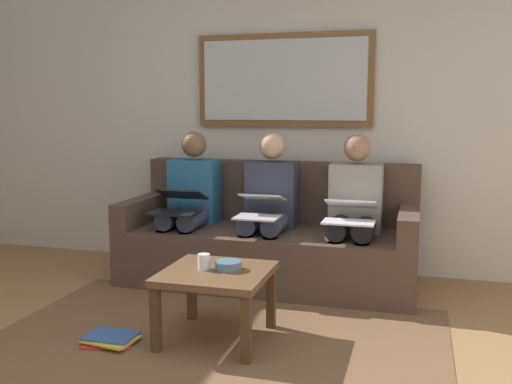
{
  "coord_description": "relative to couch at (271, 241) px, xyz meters",
  "views": [
    {
      "loc": [
        -1.09,
        2.09,
        1.33
      ],
      "look_at": [
        0.0,
        -1.7,
        0.75
      ],
      "focal_mm": 40.32,
      "sensor_mm": 36.0,
      "label": 1
    }
  ],
  "objects": [
    {
      "name": "laptop_white",
      "position": [
        -0.64,
        0.31,
        0.31
      ],
      "size": [
        0.35,
        0.34,
        0.15
      ],
      "color": "white"
    },
    {
      "name": "framed_mirror",
      "position": [
        0.0,
        -0.39,
        1.24
      ],
      "size": [
        1.44,
        0.05,
        0.74
      ],
      "color": "brown"
    },
    {
      "name": "bowl",
      "position": [
        -0.06,
        1.19,
        0.13
      ],
      "size": [
        0.15,
        0.15,
        0.05
      ],
      "primitive_type": "cylinder",
      "color": "slate",
      "rests_on": "coffee_table"
    },
    {
      "name": "couch",
      "position": [
        0.0,
        0.0,
        0.0
      ],
      "size": [
        2.2,
        0.9,
        0.9
      ],
      "color": "#4C382D",
      "rests_on": "ground_plane"
    },
    {
      "name": "magazine_stack",
      "position": [
        0.57,
        1.44,
        -0.29
      ],
      "size": [
        0.33,
        0.27,
        0.04
      ],
      "color": "red",
      "rests_on": "ground_plane"
    },
    {
      "name": "wall_rear",
      "position": [
        0.0,
        -0.48,
        0.99
      ],
      "size": [
        6.0,
        0.12,
        2.6
      ],
      "primitive_type": "cube",
      "color": "beige",
      "rests_on": "ground_plane"
    },
    {
      "name": "area_rug",
      "position": [
        0.0,
        1.27,
        -0.31
      ],
      "size": [
        2.6,
        1.8,
        0.01
      ],
      "primitive_type": "cube",
      "color": "brown",
      "rests_on": "ground_plane"
    },
    {
      "name": "laptop_silver",
      "position": [
        0.0,
        0.3,
        0.32
      ],
      "size": [
        0.31,
        0.38,
        0.16
      ],
      "color": "silver"
    },
    {
      "name": "laptop_black",
      "position": [
        0.64,
        0.3,
        0.32
      ],
      "size": [
        0.36,
        0.39,
        0.17
      ],
      "color": "black"
    },
    {
      "name": "person_left",
      "position": [
        -0.64,
        0.07,
        0.3
      ],
      "size": [
        0.38,
        0.58,
        1.14
      ],
      "color": "gray",
      "rests_on": "couch"
    },
    {
      "name": "cup",
      "position": [
        0.08,
        1.22,
        0.15
      ],
      "size": [
        0.07,
        0.07,
        0.09
      ],
      "primitive_type": "cylinder",
      "color": "silver",
      "rests_on": "coffee_table"
    },
    {
      "name": "person_middle",
      "position": [
        0.0,
        0.07,
        0.3
      ],
      "size": [
        0.38,
        0.58,
        1.14
      ],
      "color": "#2D3342",
      "rests_on": "couch"
    },
    {
      "name": "person_right",
      "position": [
        0.64,
        0.07,
        0.3
      ],
      "size": [
        0.38,
        0.58,
        1.14
      ],
      "color": "#235B84",
      "rests_on": "couch"
    },
    {
      "name": "coffee_table",
      "position": [
        0.01,
        1.22,
        0.04
      ],
      "size": [
        0.6,
        0.6,
        0.41
      ],
      "color": "brown",
      "rests_on": "ground_plane"
    }
  ]
}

